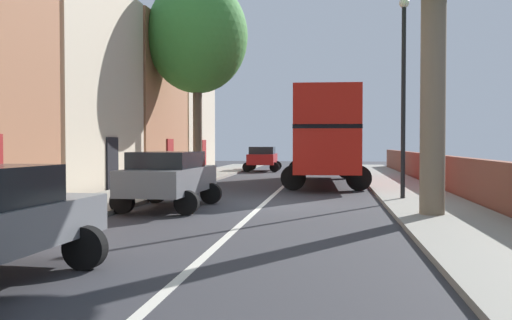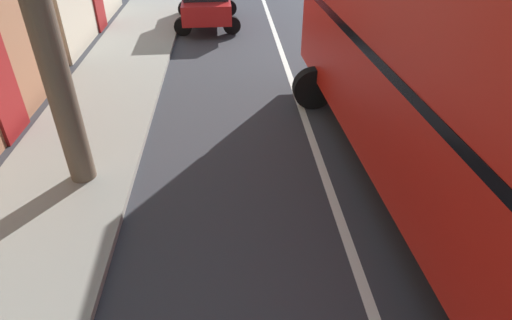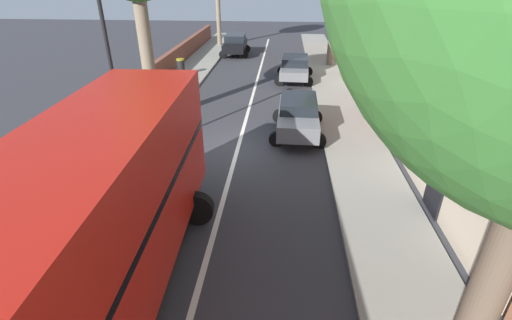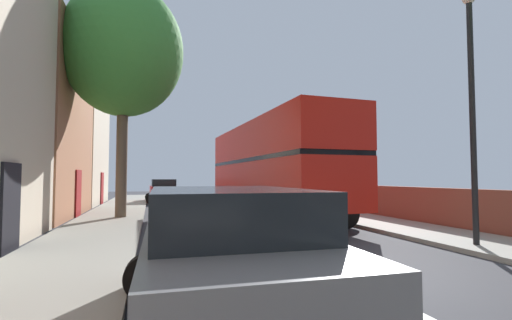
% 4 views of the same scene
% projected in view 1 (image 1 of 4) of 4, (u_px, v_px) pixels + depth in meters
% --- Properties ---
extents(ground_plane, '(84.00, 84.00, 0.00)m').
position_uv_depth(ground_plane, '(264.00, 204.00, 17.26)').
color(ground_plane, '#333338').
extents(road_centre_line, '(0.16, 54.00, 0.01)m').
position_uv_depth(road_centre_line, '(264.00, 204.00, 17.26)').
color(road_centre_line, silver).
rests_on(road_centre_line, ground).
extents(sidewalk_left, '(2.60, 60.00, 0.12)m').
position_uv_depth(sidewalk_left, '(111.00, 200.00, 17.91)').
color(sidewalk_left, gray).
rests_on(sidewalk_left, ground).
extents(sidewalk_right, '(2.60, 60.00, 0.12)m').
position_uv_depth(sidewalk_right, '(428.00, 204.00, 16.61)').
color(sidewalk_right, gray).
rests_on(sidewalk_right, ground).
extents(boundary_wall_right, '(0.36, 54.00, 1.39)m').
position_uv_depth(boundary_wall_right, '(483.00, 183.00, 16.39)').
color(boundary_wall_right, brown).
rests_on(boundary_wall_right, ground).
extents(double_decker_bus, '(3.85, 11.46, 4.06)m').
position_uv_depth(double_decker_bus, '(324.00, 133.00, 25.95)').
color(double_decker_bus, red).
rests_on(double_decker_bus, ground).
extents(parked_car_red_left_1, '(2.48, 4.10, 1.64)m').
position_uv_depth(parked_car_red_left_1, '(263.00, 157.00, 37.57)').
color(parked_car_red_left_1, '#AD1919').
rests_on(parked_car_red_left_1, ground).
extents(parked_car_grey_left_2, '(2.45, 4.39, 1.62)m').
position_uv_depth(parked_car_grey_left_2, '(169.00, 176.00, 15.92)').
color(parked_car_grey_left_2, slate).
rests_on(parked_car_grey_left_2, ground).
extents(street_tree_left_0, '(4.97, 4.97, 9.83)m').
position_uv_depth(street_tree_left_0, '(197.00, 37.00, 27.63)').
color(street_tree_left_0, brown).
rests_on(street_tree_left_0, sidewalk_left).
extents(lamppost_right, '(0.32, 0.32, 6.31)m').
position_uv_depth(lamppost_right, '(404.00, 82.00, 17.73)').
color(lamppost_right, black).
rests_on(lamppost_right, sidewalk_right).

